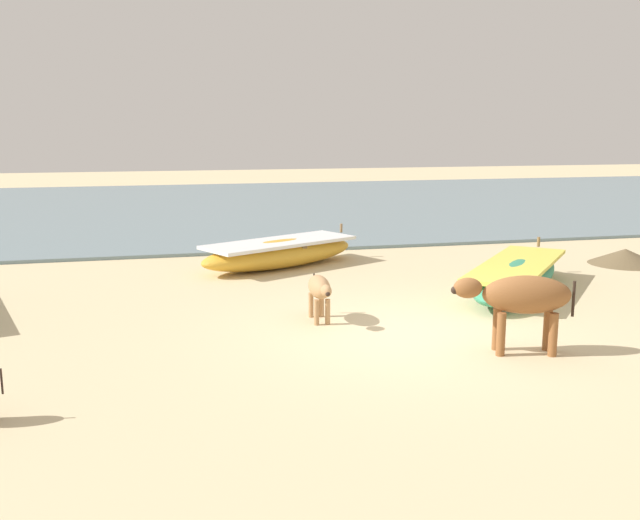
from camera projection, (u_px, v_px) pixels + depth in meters
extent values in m
plane|color=beige|center=(418.00, 334.00, 10.20)|extent=(80.00, 80.00, 0.00)
cube|color=slate|center=(251.00, 205.00, 26.47)|extent=(60.00, 20.00, 0.08)
ellipsoid|color=gold|center=(280.00, 254.00, 15.02)|extent=(3.97, 2.80, 0.58)
cube|color=white|center=(280.00, 242.00, 14.97)|extent=(3.55, 2.57, 0.07)
cube|color=olive|center=(290.00, 245.00, 15.17)|extent=(0.56, 0.96, 0.04)
cylinder|color=olive|center=(341.00, 228.00, 16.07)|extent=(0.06, 0.06, 0.20)
ellipsoid|color=#338C66|center=(516.00, 277.00, 12.74)|extent=(3.63, 3.90, 0.55)
cube|color=#EAD84C|center=(517.00, 265.00, 12.69)|extent=(3.28, 3.51, 0.07)
cube|color=olive|center=(521.00, 266.00, 12.98)|extent=(0.79, 0.72, 0.04)
cylinder|color=olive|center=(539.00, 242.00, 14.35)|extent=(0.06, 0.06, 0.20)
ellipsoid|color=brown|center=(527.00, 295.00, 9.21)|extent=(1.25, 0.76, 0.51)
ellipsoid|color=brown|center=(468.00, 288.00, 9.21)|extent=(0.43, 0.33, 0.28)
sphere|color=#2D2119|center=(455.00, 290.00, 9.22)|extent=(0.13, 0.13, 0.11)
cylinder|color=brown|center=(501.00, 334.00, 9.19)|extent=(0.12, 0.12, 0.58)
cylinder|color=brown|center=(497.00, 329.00, 9.44)|extent=(0.12, 0.12, 0.58)
cylinder|color=brown|center=(553.00, 335.00, 9.17)|extent=(0.12, 0.12, 0.58)
cylinder|color=brown|center=(547.00, 329.00, 9.41)|extent=(0.12, 0.12, 0.58)
cylinder|color=#2D2119|center=(574.00, 299.00, 9.20)|extent=(0.04, 0.04, 0.48)
cylinder|color=#2D2119|center=(2.00, 381.00, 7.12)|extent=(0.02, 0.02, 0.27)
ellipsoid|color=tan|center=(319.00, 287.00, 10.80)|extent=(0.34, 0.80, 0.34)
ellipsoid|color=tan|center=(326.00, 291.00, 10.29)|extent=(0.17, 0.26, 0.19)
sphere|color=#2D2119|center=(328.00, 294.00, 10.18)|extent=(0.07, 0.07, 0.07)
cylinder|color=tan|center=(328.00, 312.00, 10.66)|extent=(0.08, 0.08, 0.39)
cylinder|color=tan|center=(317.00, 312.00, 10.63)|extent=(0.08, 0.08, 0.39)
cylinder|color=tan|center=(322.00, 304.00, 11.10)|extent=(0.08, 0.08, 0.39)
cylinder|color=tan|center=(311.00, 305.00, 11.07)|extent=(0.08, 0.08, 0.39)
cylinder|color=#2D2119|center=(314.00, 283.00, 11.21)|extent=(0.03, 0.03, 0.32)
cone|color=brown|center=(625.00, 256.00, 15.36)|extent=(1.69, 1.69, 0.34)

